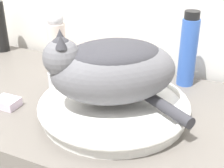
# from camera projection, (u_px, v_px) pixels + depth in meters

# --- Properties ---
(sink_basin) EXTENTS (0.39, 0.39, 0.04)m
(sink_basin) POSITION_uv_depth(u_px,v_px,m) (114.00, 106.00, 0.81)
(sink_basin) COLOR silver
(sink_basin) RESTS_ON vanity_counter
(cat) EXTENTS (0.40, 0.34, 0.19)m
(cat) POSITION_uv_depth(u_px,v_px,m) (111.00, 68.00, 0.76)
(cat) COLOR #56565B
(cat) RESTS_ON sink_basin
(faucet) EXTENTS (0.14, 0.07, 0.12)m
(faucet) POSITION_uv_depth(u_px,v_px,m) (56.00, 69.00, 0.93)
(faucet) COLOR silver
(faucet) RESTS_ON vanity_counter
(lotion_bottle_white) EXTENTS (0.07, 0.07, 0.18)m
(lotion_bottle_white) POSITION_uv_depth(u_px,v_px,m) (56.00, 37.00, 1.12)
(lotion_bottle_white) COLOR silver
(lotion_bottle_white) RESTS_ON vanity_counter
(hairspray_can_black) EXTENTS (0.05, 0.05, 0.22)m
(hairspray_can_black) POSITION_uv_depth(u_px,v_px,m) (0.00, 26.00, 1.21)
(hairspray_can_black) COLOR black
(hairspray_can_black) RESTS_ON vanity_counter
(shampoo_bottle_tall) EXTENTS (0.05, 0.05, 0.23)m
(shampoo_bottle_tall) POSITION_uv_depth(u_px,v_px,m) (188.00, 50.00, 0.94)
(shampoo_bottle_tall) COLOR #335BB7
(shampoo_bottle_tall) RESTS_ON vanity_counter
(soap_bar) EXTENTS (0.06, 0.05, 0.02)m
(soap_bar) POSITION_uv_depth(u_px,v_px,m) (7.00, 103.00, 0.85)
(soap_bar) COLOR silver
(soap_bar) RESTS_ON vanity_counter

